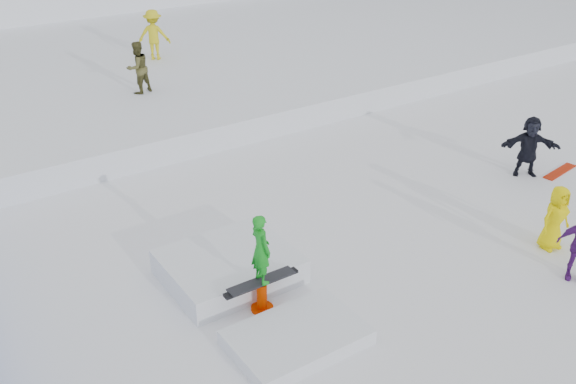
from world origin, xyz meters
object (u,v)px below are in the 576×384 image
walker_olive (138,68)px  walker_ygreen (154,35)px  spectator_yellow (555,218)px  spectator_dark (529,146)px  jib_rail_feature (247,282)px

walker_olive → walker_ygreen: walker_ygreen is taller
walker_ygreen → spectator_yellow: bearing=133.2°
walker_ygreen → walker_olive: bearing=94.2°
walker_olive → walker_ygreen: 4.01m
spectator_yellow → spectator_dark: (2.60, 2.74, 0.09)m
walker_olive → jib_rail_feature: walker_olive is taller
jib_rail_feature → walker_ygreen: bearing=73.4°
spectator_yellow → spectator_dark: bearing=53.5°
spectator_dark → walker_ygreen: bearing=148.5°
walker_olive → spectator_yellow: 13.72m
walker_ygreen → spectator_dark: (4.97, -13.67, -0.90)m
spectator_yellow → jib_rail_feature: size_ratio=0.35×
walker_ygreen → spectator_dark: size_ratio=1.12×
spectator_yellow → jib_rail_feature: 6.99m
walker_olive → walker_ygreen: bearing=-137.1°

